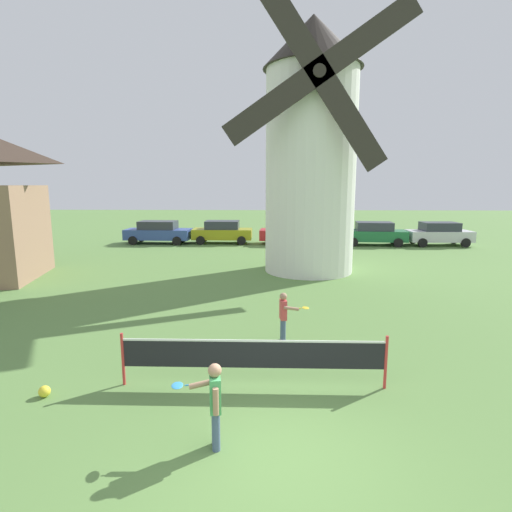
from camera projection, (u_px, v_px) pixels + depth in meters
The scene contains 11 objects.
ground_plane at pixel (278, 457), 6.08m from camera, with size 120.00×120.00×0.00m, color #5B8442.
windmill at pixel (311, 145), 18.25m from camera, with size 7.54×4.77×12.05m.
tennis_net at pixel (253, 354), 8.10m from camera, with size 5.34×0.06×1.10m.
player_near at pixel (214, 401), 6.17m from camera, with size 0.81×0.46×1.38m.
player_far at pixel (284, 314), 10.50m from camera, with size 0.78×0.43×1.29m.
stray_ball at pixel (44, 391), 7.79m from camera, with size 0.22×0.22×0.22m, color yellow.
parked_car_blue at pixel (158, 232), 28.07m from camera, with size 4.53×2.02×1.56m.
parked_car_mustard at pixel (222, 232), 28.21m from camera, with size 4.10×1.91×1.56m.
parked_car_red at pixel (293, 232), 27.73m from camera, with size 4.55×2.12×1.56m.
parked_car_green at pixel (374, 233), 27.30m from camera, with size 4.35×2.19×1.56m.
parked_car_silver at pixel (439, 233), 27.11m from camera, with size 4.13×1.92×1.56m.
Camera 1 is at (-0.18, -5.47, 4.03)m, focal length 28.47 mm.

